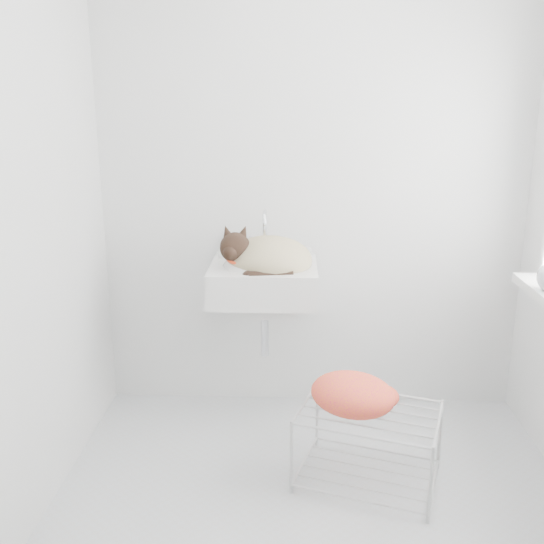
{
  "coord_description": "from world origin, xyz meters",
  "views": [
    {
      "loc": [
        -0.09,
        -2.17,
        1.63
      ],
      "look_at": [
        -0.19,
        0.5,
        0.88
      ],
      "focal_mm": 40.7,
      "sensor_mm": 36.0,
      "label": 1
    }
  ],
  "objects": [
    {
      "name": "floor",
      "position": [
        0.0,
        0.0,
        0.0
      ],
      "size": [
        2.2,
        2.0,
        0.02
      ],
      "primitive_type": "cube",
      "color": "silver",
      "rests_on": "ground"
    },
    {
      "name": "back_wall",
      "position": [
        0.0,
        1.0,
        1.25
      ],
      "size": [
        2.2,
        0.02,
        2.5
      ],
      "primitive_type": "cube",
      "color": "silver",
      "rests_on": "ground"
    },
    {
      "name": "left_wall",
      "position": [
        -1.1,
        0.0,
        1.25
      ],
      "size": [
        0.02,
        2.0,
        2.5
      ],
      "primitive_type": "cube",
      "color": "silver",
      "rests_on": "ground"
    },
    {
      "name": "sink",
      "position": [
        -0.24,
        0.74,
        0.85
      ],
      "size": [
        0.52,
        0.45,
        0.21
      ],
      "primitive_type": "cube",
      "color": "white",
      "rests_on": "back_wall"
    },
    {
      "name": "faucet",
      "position": [
        -0.24,
        0.92,
        0.99
      ],
      "size": [
        0.19,
        0.13,
        0.19
      ],
      "primitive_type": null,
      "color": "silver",
      "rests_on": "sink"
    },
    {
      "name": "cat",
      "position": [
        -0.23,
        0.72,
        0.89
      ],
      "size": [
        0.45,
        0.38,
        0.27
      ],
      "rotation": [
        0.0,
        0.0,
        -0.11
      ],
      "color": "tan",
      "rests_on": "sink"
    },
    {
      "name": "wire_rack",
      "position": [
        0.24,
        0.23,
        0.15
      ],
      "size": [
        0.67,
        0.56,
        0.34
      ],
      "primitive_type": "cube",
      "rotation": [
        0.0,
        0.0,
        -0.31
      ],
      "color": "silver",
      "rests_on": "floor"
    },
    {
      "name": "towel",
      "position": [
        0.16,
        0.22,
        0.37
      ],
      "size": [
        0.45,
        0.41,
        0.15
      ],
      "primitive_type": "ellipsoid",
      "rotation": [
        0.0,
        0.0,
        -0.51
      ],
      "color": "orange",
      "rests_on": "wire_rack"
    }
  ]
}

